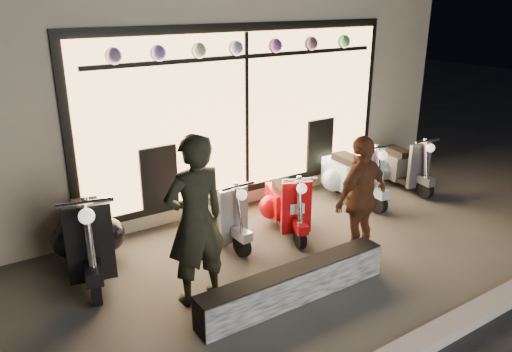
{
  "coord_description": "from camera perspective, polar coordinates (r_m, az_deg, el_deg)",
  "views": [
    {
      "loc": [
        -3.25,
        -4.45,
        3.23
      ],
      "look_at": [
        0.1,
        0.6,
        1.05
      ],
      "focal_mm": 35.0,
      "sensor_mm": 36.0,
      "label": 1
    }
  ],
  "objects": [
    {
      "name": "ground",
      "position": [
        6.38,
        2.27,
        -10.61
      ],
      "size": [
        40.0,
        40.0,
        0.0
      ],
      "primitive_type": "plane",
      "color": "#383533",
      "rests_on": "ground"
    },
    {
      "name": "man",
      "position": [
        5.41,
        -6.93,
        -5.09
      ],
      "size": [
        0.72,
        0.49,
        1.93
      ],
      "primitive_type": "imported",
      "rotation": [
        0.0,
        0.0,
        3.18
      ],
      "color": "black",
      "rests_on": "ground"
    },
    {
      "name": "scooter_red",
      "position": [
        7.34,
        3.4,
        -3.13
      ],
      "size": [
        0.71,
        1.3,
        0.94
      ],
      "rotation": [
        0.0,
        0.0,
        -0.34
      ],
      "color": "black",
      "rests_on": "ground"
    },
    {
      "name": "scooter_grey",
      "position": [
        9.31,
        15.95,
        1.24
      ],
      "size": [
        0.55,
        1.36,
        0.97
      ],
      "rotation": [
        0.0,
        0.0,
        -0.14
      ],
      "color": "black",
      "rests_on": "ground"
    },
    {
      "name": "shop_building",
      "position": [
        10.04,
        -14.8,
        12.72
      ],
      "size": [
        10.2,
        6.23,
        4.2
      ],
      "color": "beige",
      "rests_on": "ground"
    },
    {
      "name": "scooter_silver",
      "position": [
        7.04,
        -4.81,
        -4.19
      ],
      "size": [
        0.45,
        1.31,
        0.94
      ],
      "rotation": [
        0.0,
        0.0,
        0.05
      ],
      "color": "black",
      "rests_on": "ground"
    },
    {
      "name": "graffiti_barrier",
      "position": [
        5.73,
        4.4,
        -12.21
      ],
      "size": [
        2.41,
        0.28,
        0.4
      ],
      "primitive_type": "cube",
      "color": "black",
      "rests_on": "ground"
    },
    {
      "name": "scooter_black",
      "position": [
        6.54,
        -18.6,
        -6.34
      ],
      "size": [
        0.75,
        1.63,
        1.16
      ],
      "rotation": [
        0.0,
        0.0,
        -0.22
      ],
      "color": "black",
      "rests_on": "ground"
    },
    {
      "name": "scooter_blue",
      "position": [
        8.54,
        10.6,
        0.2
      ],
      "size": [
        0.54,
        1.45,
        1.03
      ],
      "rotation": [
        0.0,
        0.0,
        -0.09
      ],
      "color": "black",
      "rests_on": "ground"
    },
    {
      "name": "woman",
      "position": [
        6.48,
        11.92,
        -2.47
      ],
      "size": [
        1.01,
        0.54,
        1.64
      ],
      "primitive_type": "imported",
      "rotation": [
        0.0,
        0.0,
        3.29
      ],
      "color": "#58301B",
      "rests_on": "ground"
    }
  ]
}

